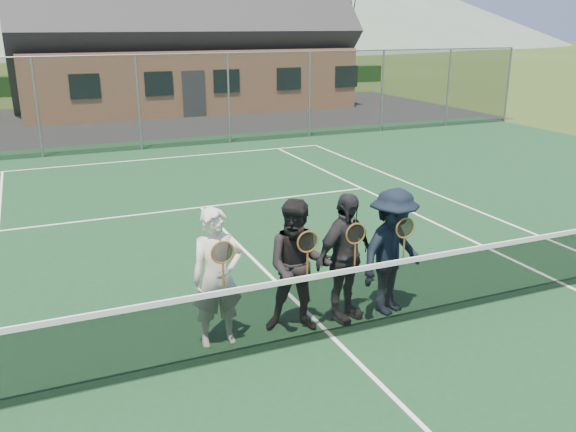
% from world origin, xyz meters
% --- Properties ---
extents(ground, '(220.00, 220.00, 0.00)m').
position_xyz_m(ground, '(0.00, 20.00, 0.00)').
color(ground, '#2E4318').
rests_on(ground, ground).
extents(court_surface, '(30.00, 30.00, 0.02)m').
position_xyz_m(court_surface, '(0.00, 0.00, 0.01)').
color(court_surface, '#14381E').
rests_on(court_surface, ground).
extents(tarmac_carpark, '(40.00, 12.00, 0.01)m').
position_xyz_m(tarmac_carpark, '(-4.00, 20.00, 0.01)').
color(tarmac_carpark, black).
rests_on(tarmac_carpark, ground).
extents(hedge_row, '(40.00, 1.20, 1.10)m').
position_xyz_m(hedge_row, '(0.00, 32.00, 0.55)').
color(hedge_row, black).
rests_on(hedge_row, ground).
extents(hill_east, '(90.00, 90.00, 14.00)m').
position_xyz_m(hill_east, '(55.00, 95.00, 7.00)').
color(hill_east, slate).
rests_on(hill_east, ground).
extents(court_markings, '(11.03, 23.83, 0.01)m').
position_xyz_m(court_markings, '(0.00, 0.00, 0.02)').
color(court_markings, white).
rests_on(court_markings, court_surface).
extents(tennis_net, '(11.68, 0.08, 1.10)m').
position_xyz_m(tennis_net, '(0.00, 0.00, 0.54)').
color(tennis_net, slate).
rests_on(tennis_net, ground).
extents(perimeter_fence, '(30.07, 0.07, 3.02)m').
position_xyz_m(perimeter_fence, '(0.00, 13.50, 1.52)').
color(perimeter_fence, slate).
rests_on(perimeter_fence, ground).
extents(clubhouse, '(15.60, 8.20, 7.70)m').
position_xyz_m(clubhouse, '(4.00, 24.00, 3.99)').
color(clubhouse, '#9E6B4C').
rests_on(clubhouse, ground).
extents(player_a, '(0.67, 0.51, 1.80)m').
position_xyz_m(player_a, '(-1.39, 0.47, 0.92)').
color(player_a, beige).
rests_on(player_a, court_surface).
extents(player_b, '(1.08, 0.98, 1.80)m').
position_xyz_m(player_b, '(-0.31, 0.41, 0.92)').
color(player_b, black).
rests_on(player_b, court_surface).
extents(player_c, '(1.14, 0.77, 1.80)m').
position_xyz_m(player_c, '(0.39, 0.44, 0.92)').
color(player_c, black).
rests_on(player_c, court_surface).
extents(player_d, '(1.32, 1.03, 1.80)m').
position_xyz_m(player_d, '(1.10, 0.38, 0.92)').
color(player_d, black).
rests_on(player_d, court_surface).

